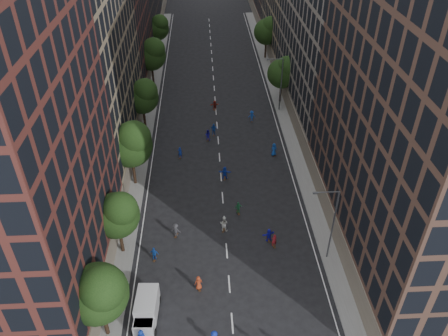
# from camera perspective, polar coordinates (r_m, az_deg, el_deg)

# --- Properties ---
(ground) EXTENTS (240.00, 240.00, 0.00)m
(ground) POSITION_cam_1_polar(r_m,az_deg,el_deg) (69.09, -0.90, 5.40)
(ground) COLOR black
(ground) RESTS_ON ground
(sidewalk_left) EXTENTS (4.00, 105.00, 0.15)m
(sidewalk_left) POSITION_cam_1_polar(r_m,az_deg,el_deg) (76.25, -10.26, 7.98)
(sidewalk_left) COLOR slate
(sidewalk_left) RESTS_ON ground
(sidewalk_right) EXTENTS (4.00, 105.00, 0.15)m
(sidewalk_right) POSITION_cam_1_polar(r_m,az_deg,el_deg) (76.87, 7.95, 8.46)
(sidewalk_right) COLOR slate
(sidewalk_right) RESTS_ON ground
(bldg_left_b) EXTENTS (14.00, 26.00, 34.00)m
(bldg_left_b) POSITION_cam_1_polar(r_m,az_deg,el_deg) (59.89, -20.14, 16.28)
(bldg_left_b) COLOR #806E54
(bldg_left_b) RESTS_ON ground
(bldg_left_c) EXTENTS (14.00, 20.00, 28.00)m
(bldg_left_c) POSITION_cam_1_polar(r_m,az_deg,el_deg) (82.11, -15.76, 19.79)
(bldg_left_c) COLOR #4F231E
(bldg_left_c) RESTS_ON ground
(bldg_right_a) EXTENTS (14.00, 30.00, 36.00)m
(bldg_right_a) POSITION_cam_1_polar(r_m,az_deg,el_deg) (43.85, 26.32, 9.26)
(bldg_right_a) COLOR #4D3429
(bldg_right_a) RESTS_ON ground
(bldg_right_b) EXTENTS (14.00, 28.00, 33.00)m
(bldg_right_b) POSITION_cam_1_polar(r_m,az_deg,el_deg) (69.43, 15.65, 19.16)
(bldg_right_b) COLOR #6F665C
(bldg_right_b) RESTS_ON ground
(tree_left_0) EXTENTS (5.20, 5.20, 8.83)m
(tree_left_0) POSITION_cam_1_polar(r_m,az_deg,el_deg) (38.35, -16.01, -15.32)
(tree_left_0) COLOR black
(tree_left_0) RESTS_ON ground
(tree_left_1) EXTENTS (4.80, 4.80, 8.21)m
(tree_left_1) POSITION_cam_1_polar(r_m,az_deg,el_deg) (45.42, -13.74, -5.82)
(tree_left_1) COLOR black
(tree_left_1) RESTS_ON ground
(tree_left_2) EXTENTS (5.60, 5.60, 9.45)m
(tree_left_2) POSITION_cam_1_polar(r_m,az_deg,el_deg) (54.40, -12.03, 3.21)
(tree_left_2) COLOR black
(tree_left_2) RESTS_ON ground
(tree_left_3) EXTENTS (5.00, 5.00, 8.58)m
(tree_left_3) POSITION_cam_1_polar(r_m,az_deg,el_deg) (66.78, -10.55, 9.31)
(tree_left_3) COLOR black
(tree_left_3) RESTS_ON ground
(tree_left_4) EXTENTS (5.40, 5.40, 9.08)m
(tree_left_4) POSITION_cam_1_polar(r_m,az_deg,el_deg) (81.23, -9.43, 14.52)
(tree_left_4) COLOR black
(tree_left_4) RESTS_ON ground
(tree_left_5) EXTENTS (4.80, 4.80, 8.33)m
(tree_left_5) POSITION_cam_1_polar(r_m,az_deg,el_deg) (96.41, -8.60, 17.75)
(tree_left_5) COLOR black
(tree_left_5) RESTS_ON ground
(tree_right_a) EXTENTS (5.00, 5.00, 8.39)m
(tree_right_a) POSITION_cam_1_polar(r_m,az_deg,el_deg) (74.72, 7.79, 12.37)
(tree_right_a) COLOR black
(tree_right_a) RESTS_ON ground
(tree_right_b) EXTENTS (5.20, 5.20, 8.83)m
(tree_right_b) POSITION_cam_1_polar(r_m,az_deg,el_deg) (93.05, 5.73, 17.48)
(tree_right_b) COLOR black
(tree_right_b) RESTS_ON ground
(streetlamp_near) EXTENTS (2.64, 0.22, 9.06)m
(streetlamp_near) POSITION_cam_1_polar(r_m,az_deg,el_deg) (45.13, 13.85, -6.82)
(streetlamp_near) COLOR #595B60
(streetlamp_near) RESTS_ON ground
(streetlamp_far) EXTENTS (2.64, 0.22, 9.06)m
(streetlamp_far) POSITION_cam_1_polar(r_m,az_deg,el_deg) (72.16, 7.32, 11.13)
(streetlamp_far) COLOR #595B60
(streetlamp_far) RESTS_ON ground
(cargo_van) EXTENTS (2.28, 4.47, 2.33)m
(cargo_van) POSITION_cam_1_polar(r_m,az_deg,el_deg) (42.44, -10.09, -17.70)
(cargo_van) COLOR silver
(cargo_van) RESTS_ON ground
(skater_4) EXTENTS (1.03, 0.61, 1.65)m
(skater_4) POSITION_cam_1_polar(r_m,az_deg,el_deg) (47.28, -9.09, -11.03)
(skater_4) COLOR #133F9C
(skater_4) RESTS_ON ground
(skater_5) EXTENTS (1.54, 0.92, 1.59)m
(skater_5) POSITION_cam_1_polar(r_m,az_deg,el_deg) (48.93, 5.87, -8.74)
(skater_5) COLOR #1616B5
(skater_5) RESTS_ON ground
(skater_6) EXTENTS (0.92, 0.73, 1.63)m
(skater_6) POSITION_cam_1_polar(r_m,az_deg,el_deg) (44.26, -3.34, -14.78)
(skater_6) COLOR #A0361A
(skater_6) RESTS_ON ground
(skater_7) EXTENTS (0.66, 0.51, 1.62)m
(skater_7) POSITION_cam_1_polar(r_m,az_deg,el_deg) (48.39, 6.56, -9.40)
(skater_7) COLOR maroon
(skater_7) RESTS_ON ground
(skater_8) EXTENTS (1.14, 1.02, 1.94)m
(skater_8) POSITION_cam_1_polar(r_m,az_deg,el_deg) (49.72, -0.02, -7.33)
(skater_8) COLOR white
(skater_8) RESTS_ON ground
(skater_9) EXTENTS (1.22, 0.92, 1.67)m
(skater_9) POSITION_cam_1_polar(r_m,az_deg,el_deg) (49.47, -6.31, -8.10)
(skater_9) COLOR #37373B
(skater_9) RESTS_ON ground
(skater_10) EXTENTS (1.01, 0.61, 1.61)m
(skater_10) POSITION_cam_1_polar(r_m,az_deg,el_deg) (52.04, 1.88, -5.25)
(skater_10) COLOR #21703F
(skater_10) RESTS_ON ground
(skater_11) EXTENTS (1.71, 0.75, 1.79)m
(skater_11) POSITION_cam_1_polar(r_m,az_deg,el_deg) (57.28, 0.10, -0.69)
(skater_11) COLOR #1534B0
(skater_11) RESTS_ON ground
(skater_12) EXTENTS (1.08, 0.89, 1.91)m
(skater_12) POSITION_cam_1_polar(r_m,az_deg,el_deg) (62.16, 6.53, 2.37)
(skater_12) COLOR #123E96
(skater_12) RESTS_ON ground
(skater_13) EXTENTS (0.72, 0.60, 1.69)m
(skater_13) POSITION_cam_1_polar(r_m,az_deg,el_deg) (61.64, -5.75, 1.99)
(skater_13) COLOR navy
(skater_13) RESTS_ON ground
(skater_14) EXTENTS (0.97, 0.85, 1.69)m
(skater_14) POSITION_cam_1_polar(r_m,az_deg,el_deg) (65.32, -2.14, 4.29)
(skater_14) COLOR #1C16B7
(skater_14) RESTS_ON ground
(skater_15) EXTENTS (1.20, 0.75, 1.78)m
(skater_15) POSITION_cam_1_polar(r_m,az_deg,el_deg) (70.35, 3.64, 6.76)
(skater_15) COLOR #133C9A
(skater_15) RESTS_ON ground
(skater_16) EXTENTS (1.14, 0.55, 1.88)m
(skater_16) POSITION_cam_1_polar(r_m,az_deg,el_deg) (66.50, -1.33, 5.02)
(skater_16) COLOR #143EA3
(skater_16) RESTS_ON ground
(skater_17) EXTENTS (1.57, 0.67, 1.64)m
(skater_17) POSITION_cam_1_polar(r_m,az_deg,el_deg) (73.58, -1.23, 8.15)
(skater_17) COLOR maroon
(skater_17) RESTS_ON ground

